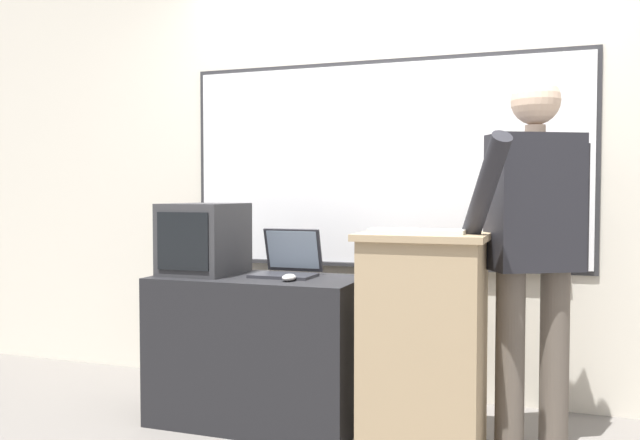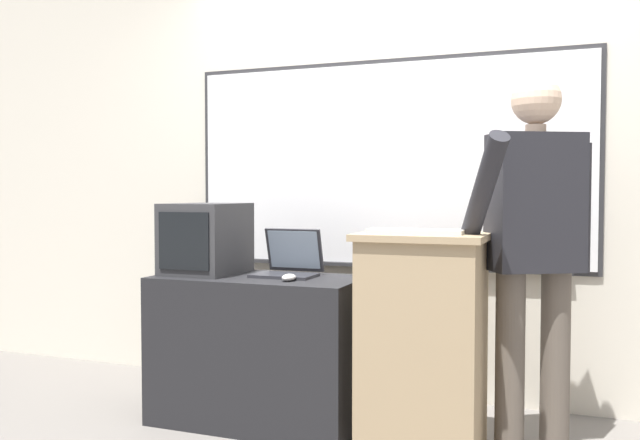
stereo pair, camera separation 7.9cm
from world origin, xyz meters
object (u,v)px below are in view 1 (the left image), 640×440
lectern_podium (423,341)px  wireless_keyboard (417,231)px  person_presenter (534,236)px  crt_monitor (204,238)px  computer_mouse_by_laptop (289,278)px  side_desk (258,350)px  laptop (288,262)px

lectern_podium → wireless_keyboard: bearing=-108.7°
lectern_podium → wireless_keyboard: 0.50m
person_presenter → crt_monitor: person_presenter is taller
person_presenter → computer_mouse_by_laptop: 1.14m
lectern_podium → side_desk: lectern_podium is taller
side_desk → laptop: size_ratio=3.34×
person_presenter → laptop: bearing=150.9°
lectern_podium → laptop: (-0.73, 0.17, 0.32)m
lectern_podium → laptop: lectern_podium is taller
lectern_podium → laptop: size_ratio=3.16×
wireless_keyboard → crt_monitor: bearing=172.1°
lectern_podium → computer_mouse_by_laptop: size_ratio=9.85×
computer_mouse_by_laptop → crt_monitor: bearing=166.2°
side_desk → person_presenter: size_ratio=0.62×
computer_mouse_by_laptop → crt_monitor: crt_monitor is taller
wireless_keyboard → computer_mouse_by_laptop: 0.67m
lectern_podium → side_desk: 0.87m
person_presenter → wireless_keyboard: size_ratio=4.01×
wireless_keyboard → crt_monitor: size_ratio=0.97×
person_presenter → laptop: 1.20m
person_presenter → wireless_keyboard: (-0.48, -0.23, 0.02)m
side_desk → crt_monitor: 0.64m
lectern_podium → side_desk: size_ratio=0.95×
crt_monitor → lectern_podium: bearing=-4.9°
side_desk → computer_mouse_by_laptop: (0.21, -0.10, 0.39)m
laptop → computer_mouse_by_laptop: laptop is taller
person_presenter → crt_monitor: (-1.64, -0.07, -0.05)m
wireless_keyboard → lectern_podium: bearing=71.3°
lectern_podium → person_presenter: person_presenter is taller
side_desk → computer_mouse_by_laptop: bearing=-26.1°
lectern_podium → person_presenter: bearing=20.0°
computer_mouse_by_laptop → crt_monitor: 0.57m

